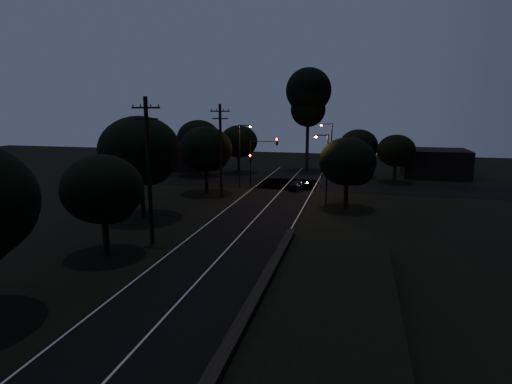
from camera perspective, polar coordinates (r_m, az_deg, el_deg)
The scene contains 23 objects.
ground at distance 19.35m, azimuth -18.17°, elevation -21.64°, with size 160.00×160.00×0.00m, color black.
road_surface at distance 46.77m, azimuth 2.04°, elevation -1.28°, with size 60.00×70.00×0.03m.
retaining_wall at distance 19.30m, azimuth 8.24°, elevation -19.08°, with size 6.93×26.00×1.60m.
utility_pole_mid at distance 32.63m, azimuth -14.10°, elevation 2.98°, with size 2.20×0.30×11.00m.
utility_pole_far at distance 48.24m, azimuth -4.74°, elevation 5.67°, with size 2.20×0.30×10.50m.
tree_left_b at distance 31.07m, azimuth -19.59°, elevation 0.11°, with size 5.58×5.58×7.09m.
tree_left_c at distance 40.55m, azimuth -15.00°, elevation 5.09°, with size 7.48×7.48×9.44m.
tree_left_d at distance 50.78m, azimuth -6.52°, elevation 5.55°, with size 6.26×6.26×7.94m.
tree_far_nw at distance 66.16m, azimuth -2.18°, elevation 6.65°, with size 5.78×5.78×7.32m.
tree_far_w at distance 63.87m, azimuth -7.50°, elevation 6.92°, with size 6.45×6.45×8.22m.
tree_far_ne at distance 63.74m, azimuth 13.68°, elevation 5.92°, with size 5.49×5.49×6.94m.
tree_far_e at distance 61.01m, azimuth 18.36°, elevation 5.14°, with size 5.10×5.10×6.47m.
tree_right_a at distance 43.84m, azimuth 12.34°, elevation 3.81°, with size 5.70×5.70×7.24m.
tall_pine at distance 69.05m, azimuth 7.00°, elevation 12.50°, with size 7.09×7.09×16.12m.
building_left at distance 72.18m, azimuth -10.34°, elevation 4.86°, with size 10.00×8.00×4.40m, color black.
building_right at distance 68.00m, azimuth 22.73°, elevation 3.57°, with size 9.00×7.00×4.00m, color black.
signal_left at distance 55.79m, azimuth -0.76°, elevation 3.77°, with size 0.28×0.35×4.10m.
signal_right at distance 54.28m, azimuth 8.71°, elevation 3.42°, with size 0.28×0.35×4.10m.
signal_mast at distance 55.22m, azimuth 0.94°, elevation 5.26°, with size 3.70×0.35×6.25m.
streetlight_a at distance 53.84m, azimuth -2.02°, elevation 5.41°, with size 1.66×0.26×8.00m.
streetlight_b at distance 57.99m, azimuth 9.81°, elevation 5.69°, with size 1.66×0.26×8.00m.
streetlight_c at distance 44.11m, azimuth 9.24°, elevation 3.52°, with size 1.46×0.26×7.50m.
car at distance 53.52m, azimuth 5.60°, elevation 0.96°, with size 1.43×3.55×1.21m, color black.
Camera 1 is at (9.03, -13.58, 10.42)m, focal length 30.00 mm.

